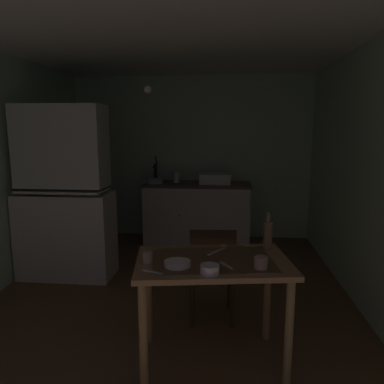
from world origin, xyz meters
TOP-DOWN VIEW (x-y plane):
  - ground_plane at (0.00, 0.00)m, footprint 5.06×5.06m
  - wall_back at (0.00, 2.08)m, footprint 3.68×0.10m
  - wall_right at (1.84, 0.00)m, footprint 0.10×4.16m
  - ceiling_slab at (0.00, 0.00)m, footprint 3.68×4.16m
  - hutch_cabinet at (-1.25, 0.29)m, footprint 1.04×0.46m
  - counter_cabinet at (0.12, 1.71)m, footprint 1.55×0.64m
  - sink_basin at (0.38, 1.71)m, footprint 0.44×0.34m
  - hand_pump at (-0.51, 1.76)m, footprint 0.05×0.27m
  - mixing_bowl_counter at (-0.50, 1.66)m, footprint 0.24×0.24m
  - stoneware_crock at (-0.19, 1.75)m, footprint 0.10×0.10m
  - dining_table at (0.45, -1.13)m, footprint 1.14×0.81m
  - chair_far_side at (0.43, -0.56)m, footprint 0.43×0.43m
  - serving_bowl_wide at (0.22, -1.26)m, footprint 0.17×0.17m
  - soup_bowl_small at (0.44, -1.38)m, footprint 0.12×0.12m
  - mug_tall at (0.77, -1.26)m, footprint 0.09×0.09m
  - teacup_mint at (0.01, -1.23)m, footprint 0.06×0.06m
  - glass_bottle at (0.86, -0.85)m, footprint 0.06×0.06m
  - table_knife at (0.48, -0.95)m, footprint 0.14×0.19m
  - teaspoon_near_bowl at (0.08, -1.39)m, footprint 0.15×0.07m
  - teaspoon_by_cup at (0.55, -1.23)m, footprint 0.09×0.12m
  - pendant_bulb at (-0.29, 0.32)m, footprint 0.08×0.08m

SIDE VIEW (x-z plane):
  - ground_plane at x=0.00m, z-range 0.00..0.00m
  - counter_cabinet at x=0.12m, z-range 0.00..0.88m
  - chair_far_side at x=0.43m, z-range 0.04..0.90m
  - dining_table at x=0.45m, z-range 0.27..1.04m
  - table_knife at x=0.48m, z-range 0.78..0.78m
  - teaspoon_near_bowl at x=0.08m, z-range 0.78..0.78m
  - teaspoon_by_cup at x=0.55m, z-range 0.78..0.78m
  - serving_bowl_wide at x=0.22m, z-range 0.78..0.81m
  - soup_bowl_small at x=0.44m, z-range 0.78..0.83m
  - teacup_mint at x=0.01m, z-range 0.78..0.85m
  - mug_tall at x=0.77m, z-range 0.78..0.85m
  - glass_bottle at x=0.86m, z-range 0.75..1.03m
  - hutch_cabinet at x=-1.25m, z-range -0.06..1.86m
  - mixing_bowl_counter at x=-0.50m, z-range 0.88..0.95m
  - sink_basin at x=0.38m, z-range 0.88..1.03m
  - stoneware_crock at x=-0.19m, z-range 0.88..1.04m
  - hand_pump at x=-0.51m, z-range 0.86..1.25m
  - wall_back at x=0.00m, z-range 0.00..2.45m
  - wall_right at x=1.84m, z-range 0.00..2.45m
  - pendant_bulb at x=-0.29m, z-range 2.03..2.11m
  - ceiling_slab at x=0.00m, z-range 2.45..2.55m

